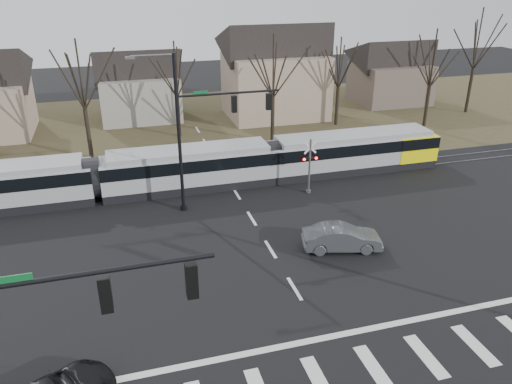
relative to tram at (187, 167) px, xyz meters
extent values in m
plane|color=black|center=(3.14, -16.00, -1.64)|extent=(140.00, 140.00, 0.00)
cube|color=#38331E|center=(3.14, 16.00, -1.64)|extent=(140.00, 28.00, 0.01)
cube|color=silver|center=(1.94, -20.00, -1.64)|extent=(0.60, 2.60, 0.01)
cube|color=silver|center=(4.34, -20.00, -1.64)|extent=(0.60, 2.60, 0.01)
cube|color=silver|center=(6.74, -20.00, -1.64)|extent=(0.60, 2.60, 0.01)
cube|color=silver|center=(9.14, -20.00, -1.64)|extent=(0.60, 2.60, 0.01)
cube|color=silver|center=(3.14, -17.80, -1.64)|extent=(28.00, 0.35, 0.01)
cube|color=silver|center=(3.14, -14.00, -1.64)|extent=(0.18, 2.00, 0.01)
cube|color=silver|center=(3.14, -10.00, -1.64)|extent=(0.18, 2.00, 0.01)
cube|color=silver|center=(3.14, -6.00, -1.64)|extent=(0.18, 2.00, 0.01)
cube|color=silver|center=(3.14, -2.00, -1.64)|extent=(0.18, 2.00, 0.01)
cube|color=silver|center=(3.14, 2.00, -1.64)|extent=(0.18, 2.00, 0.01)
cube|color=silver|center=(3.14, 6.00, -1.64)|extent=(0.18, 2.00, 0.01)
cube|color=silver|center=(3.14, 10.00, -1.64)|extent=(0.18, 2.00, 0.01)
cube|color=silver|center=(3.14, 14.00, -1.64)|extent=(0.18, 2.00, 0.01)
cube|color=#59595E|center=(3.14, -0.90, -1.61)|extent=(90.00, 0.12, 0.06)
cube|color=#59595E|center=(3.14, 0.50, -1.61)|extent=(90.00, 0.12, 0.06)
cube|color=gray|center=(0.18, 0.00, -0.14)|extent=(12.40, 2.89, 3.02)
cube|color=black|center=(0.18, 0.00, 0.47)|extent=(12.42, 2.94, 0.88)
cube|color=gray|center=(13.10, 0.00, -0.14)|extent=(13.44, 2.89, 3.02)
cube|color=black|center=(13.10, 0.00, 0.47)|extent=(13.46, 2.94, 0.88)
cube|color=#FFF107|center=(18.17, 0.00, -0.04)|extent=(3.31, 2.96, 2.02)
imported|color=#434649|center=(7.03, -11.09, -0.91)|extent=(3.58, 5.16, 1.47)
cylinder|color=black|center=(-5.61, -22.00, 5.96)|extent=(6.50, 0.14, 0.14)
cube|color=#0C5926|center=(-7.36, -22.00, 6.11)|extent=(0.90, 0.03, 0.22)
cube|color=black|center=(-5.29, -22.00, 5.26)|extent=(0.32, 0.32, 1.05)
sphere|color=#FF0C07|center=(-5.29, -22.00, 5.59)|extent=(0.22, 0.22, 0.22)
cube|color=black|center=(-3.01, -22.00, 5.26)|extent=(0.32, 0.32, 1.05)
sphere|color=#FF0C07|center=(-3.01, -22.00, 5.59)|extent=(0.22, 0.22, 0.22)
cylinder|color=black|center=(-0.86, -3.50, 3.46)|extent=(0.22, 0.22, 10.20)
cylinder|color=black|center=(-0.86, -3.50, -1.49)|extent=(0.44, 0.44, 0.30)
cylinder|color=black|center=(2.39, -3.50, 5.96)|extent=(6.50, 0.14, 0.14)
cube|color=#0C5926|center=(0.64, -3.50, 6.11)|extent=(0.90, 0.03, 0.22)
cube|color=black|center=(2.71, -3.50, 5.26)|extent=(0.32, 0.32, 1.05)
sphere|color=#FF0C07|center=(2.71, -3.50, 5.59)|extent=(0.22, 0.22, 0.22)
cube|color=black|center=(4.99, -3.50, 5.26)|extent=(0.32, 0.32, 1.05)
sphere|color=#FF0C07|center=(4.99, -3.50, 5.59)|extent=(0.22, 0.22, 0.22)
cube|color=#59595B|center=(-3.36, -3.50, 8.38)|extent=(0.55, 0.22, 0.14)
cylinder|color=#59595B|center=(8.14, -3.20, 0.36)|extent=(0.14, 0.14, 4.00)
cylinder|color=#59595B|center=(8.14, -3.20, -1.54)|extent=(0.36, 0.36, 0.20)
cube|color=silver|center=(8.14, -3.20, 1.76)|extent=(0.95, 0.04, 0.95)
cube|color=silver|center=(8.14, -3.20, 1.76)|extent=(0.95, 0.04, 0.95)
cube|color=black|center=(8.14, -3.20, 0.96)|extent=(1.00, 0.10, 0.12)
sphere|color=#FF0C07|center=(7.69, -3.28, 0.96)|extent=(0.18, 0.18, 0.18)
sphere|color=#FF0C07|center=(8.59, -3.28, 0.96)|extent=(0.18, 0.18, 0.18)
cube|color=gray|center=(-1.86, 20.00, 0.61)|extent=(8.00, 7.00, 4.50)
cube|color=gray|center=(12.14, 17.00, 1.61)|extent=(10.00, 8.00, 6.50)
cube|color=brown|center=(27.14, 19.00, 0.61)|extent=(8.00, 7.00, 4.50)
camera|label=1|loc=(-4.48, -33.47, 13.05)|focal=35.00mm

